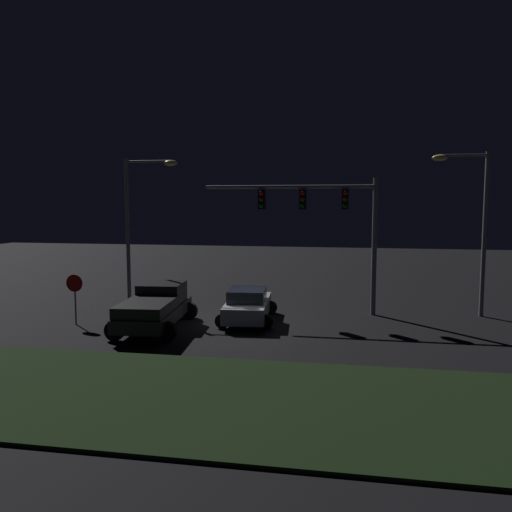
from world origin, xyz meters
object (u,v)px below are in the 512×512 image
(traffic_signal_gantry, at_px, (323,212))
(street_lamp_right, at_px, (473,213))
(street_lamp_left, at_px, (138,212))
(car_sedan, at_px, (248,305))
(stop_sign, at_px, (75,290))
(pickup_truck, at_px, (156,305))

(traffic_signal_gantry, height_order, street_lamp_right, street_lamp_right)
(traffic_signal_gantry, bearing_deg, street_lamp_left, 175.63)
(car_sedan, distance_m, street_lamp_left, 8.27)
(car_sedan, height_order, street_lamp_left, street_lamp_left)
(stop_sign, bearing_deg, pickup_truck, 0.17)
(car_sedan, xyz_separation_m, stop_sign, (-7.31, -2.01, 0.82))
(car_sedan, distance_m, traffic_signal_gantry, 5.76)
(pickup_truck, distance_m, street_lamp_right, 15.09)
(street_lamp_left, height_order, street_lamp_right, street_lamp_right)
(traffic_signal_gantry, xyz_separation_m, stop_sign, (-10.51, -4.39, -3.34))
(car_sedan, relative_size, street_lamp_left, 0.59)
(stop_sign, bearing_deg, traffic_signal_gantry, 22.66)
(street_lamp_right, bearing_deg, stop_sign, -164.11)
(pickup_truck, bearing_deg, car_sedan, -65.88)
(pickup_truck, xyz_separation_m, stop_sign, (-3.71, -0.01, 0.56))
(street_lamp_left, relative_size, stop_sign, 3.42)
(pickup_truck, height_order, stop_sign, stop_sign)
(street_lamp_right, bearing_deg, car_sedan, -163.71)
(pickup_truck, xyz_separation_m, street_lamp_right, (13.72, 4.95, 3.87))
(car_sedan, height_order, stop_sign, stop_sign)
(traffic_signal_gantry, relative_size, stop_sign, 3.73)
(pickup_truck, bearing_deg, street_lamp_left, 24.29)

